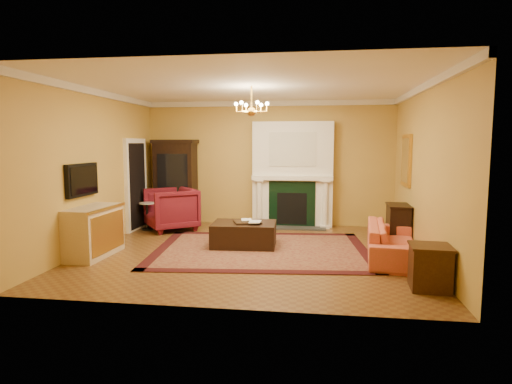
% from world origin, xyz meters
% --- Properties ---
extents(floor, '(6.00, 5.50, 0.02)m').
position_xyz_m(floor, '(0.00, 0.00, -0.01)').
color(floor, brown).
rests_on(floor, ground).
extents(ceiling, '(6.00, 5.50, 0.02)m').
position_xyz_m(ceiling, '(0.00, 0.00, 3.01)').
color(ceiling, white).
rests_on(ceiling, wall_back).
extents(wall_back, '(6.00, 0.02, 3.00)m').
position_xyz_m(wall_back, '(0.00, 2.76, 1.50)').
color(wall_back, '#B38C40').
rests_on(wall_back, floor).
extents(wall_front, '(6.00, 0.02, 3.00)m').
position_xyz_m(wall_front, '(0.00, -2.76, 1.50)').
color(wall_front, '#B38C40').
rests_on(wall_front, floor).
extents(wall_left, '(0.02, 5.50, 3.00)m').
position_xyz_m(wall_left, '(-3.01, 0.00, 1.50)').
color(wall_left, '#B38C40').
rests_on(wall_left, floor).
extents(wall_right, '(0.02, 5.50, 3.00)m').
position_xyz_m(wall_right, '(3.01, 0.00, 1.50)').
color(wall_right, '#B38C40').
rests_on(wall_right, floor).
extents(fireplace, '(1.90, 0.70, 2.50)m').
position_xyz_m(fireplace, '(0.60, 2.57, 1.19)').
color(fireplace, white).
rests_on(fireplace, wall_back).
extents(crown_molding, '(6.00, 5.50, 0.12)m').
position_xyz_m(crown_molding, '(0.00, 0.96, 2.94)').
color(crown_molding, silver).
rests_on(crown_molding, ceiling).
extents(doorway, '(0.08, 1.05, 2.10)m').
position_xyz_m(doorway, '(-2.95, 1.70, 1.05)').
color(doorway, white).
rests_on(doorway, wall_left).
extents(tv_panel, '(0.09, 0.95, 0.58)m').
position_xyz_m(tv_panel, '(-2.95, -0.60, 1.35)').
color(tv_panel, black).
rests_on(tv_panel, wall_left).
extents(gilt_mirror, '(0.06, 0.76, 1.05)m').
position_xyz_m(gilt_mirror, '(2.97, 1.40, 1.65)').
color(gilt_mirror, gold).
rests_on(gilt_mirror, wall_right).
extents(chandelier, '(0.63, 0.55, 0.53)m').
position_xyz_m(chandelier, '(-0.00, 0.00, 2.61)').
color(chandelier, gold).
rests_on(chandelier, ceiling).
extents(oriental_rug, '(4.22, 3.33, 0.02)m').
position_xyz_m(oriental_rug, '(0.16, 0.14, 0.01)').
color(oriental_rug, '#4E1012').
rests_on(oriental_rug, floor).
extents(china_cabinet, '(1.02, 0.51, 1.99)m').
position_xyz_m(china_cabinet, '(-2.28, 2.49, 0.99)').
color(china_cabinet, black).
rests_on(china_cabinet, floor).
extents(wingback_armchair, '(1.40, 1.41, 1.07)m').
position_xyz_m(wingback_armchair, '(-2.14, 1.72, 0.53)').
color(wingback_armchair, maroon).
rests_on(wingback_armchair, floor).
extents(pedestal_table, '(0.36, 0.36, 0.64)m').
position_xyz_m(pedestal_table, '(-2.69, 1.65, 0.37)').
color(pedestal_table, black).
rests_on(pedestal_table, floor).
extents(commode, '(0.60, 1.21, 0.89)m').
position_xyz_m(commode, '(-2.73, -0.69, 0.44)').
color(commode, beige).
rests_on(commode, floor).
extents(coral_sofa, '(0.82, 2.12, 0.81)m').
position_xyz_m(coral_sofa, '(2.49, -0.10, 0.40)').
color(coral_sofa, '#E15247').
rests_on(coral_sofa, floor).
extents(end_table, '(0.54, 0.54, 0.59)m').
position_xyz_m(end_table, '(2.72, -1.67, 0.29)').
color(end_table, '#36200E').
rests_on(end_table, floor).
extents(console_table, '(0.42, 0.70, 0.76)m').
position_xyz_m(console_table, '(2.78, 1.01, 0.38)').
color(console_table, black).
rests_on(console_table, floor).
extents(leather_ottoman, '(1.25, 0.94, 0.45)m').
position_xyz_m(leather_ottoman, '(-0.21, 0.39, 0.24)').
color(leather_ottoman, black).
rests_on(leather_ottoman, oriental_rug).
extents(ottoman_tray, '(0.60, 0.53, 0.03)m').
position_xyz_m(ottoman_tray, '(-0.14, 0.37, 0.48)').
color(ottoman_tray, black).
rests_on(ottoman_tray, leather_ottoman).
extents(book_a, '(0.20, 0.07, 0.26)m').
position_xyz_m(book_a, '(-0.27, 0.42, 0.63)').
color(book_a, gray).
rests_on(book_a, ottoman_tray).
extents(book_b, '(0.22, 0.02, 0.30)m').
position_xyz_m(book_b, '(-0.09, 0.27, 0.65)').
color(book_b, gray).
rests_on(book_b, ottoman_tray).
extents(topiary_left, '(0.15, 0.15, 0.39)m').
position_xyz_m(topiary_left, '(-0.02, 2.53, 1.45)').
color(topiary_left, tan).
rests_on(topiary_left, fireplace).
extents(topiary_right, '(0.17, 0.17, 0.47)m').
position_xyz_m(topiary_right, '(1.40, 2.53, 1.49)').
color(topiary_right, tan).
rests_on(topiary_right, fireplace).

